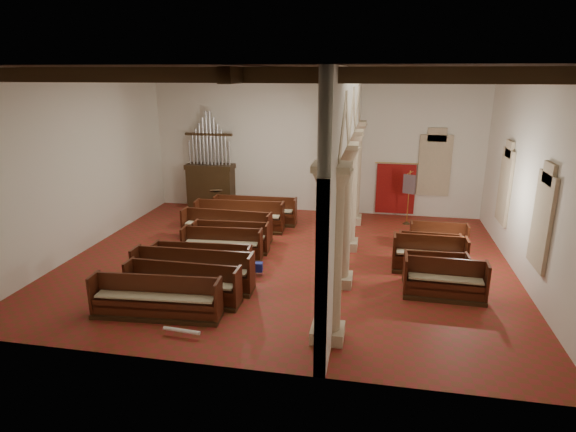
# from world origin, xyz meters

# --- Properties ---
(floor) EXTENTS (14.00, 14.00, 0.00)m
(floor) POSITION_xyz_m (0.00, 0.00, 0.00)
(floor) COLOR maroon
(floor) RESTS_ON ground
(ceiling) EXTENTS (14.00, 14.00, 0.00)m
(ceiling) POSITION_xyz_m (0.00, 0.00, 6.00)
(ceiling) COLOR black
(ceiling) RESTS_ON wall_back
(wall_back) EXTENTS (14.00, 0.02, 6.00)m
(wall_back) POSITION_xyz_m (0.00, 6.00, 3.00)
(wall_back) COLOR silver
(wall_back) RESTS_ON floor
(wall_front) EXTENTS (14.00, 0.02, 6.00)m
(wall_front) POSITION_xyz_m (0.00, -6.00, 3.00)
(wall_front) COLOR silver
(wall_front) RESTS_ON floor
(wall_left) EXTENTS (0.02, 12.00, 6.00)m
(wall_left) POSITION_xyz_m (-7.00, 0.00, 3.00)
(wall_left) COLOR silver
(wall_left) RESTS_ON floor
(wall_right) EXTENTS (0.02, 12.00, 6.00)m
(wall_right) POSITION_xyz_m (7.00, 0.00, 3.00)
(wall_right) COLOR silver
(wall_right) RESTS_ON floor
(ceiling_beams) EXTENTS (13.80, 11.80, 0.30)m
(ceiling_beams) POSITION_xyz_m (0.00, 0.00, 5.82)
(ceiling_beams) COLOR #30200F
(ceiling_beams) RESTS_ON wall_back
(arcade) EXTENTS (0.90, 11.90, 6.00)m
(arcade) POSITION_xyz_m (1.80, 0.00, 3.56)
(arcade) COLOR tan
(arcade) RESTS_ON floor
(window_right_a) EXTENTS (0.03, 1.00, 2.20)m
(window_right_a) POSITION_xyz_m (6.98, -1.50, 2.20)
(window_right_a) COLOR #2B614F
(window_right_a) RESTS_ON wall_right
(window_right_b) EXTENTS (0.03, 1.00, 2.20)m
(window_right_b) POSITION_xyz_m (6.98, 2.50, 2.20)
(window_right_b) COLOR #2B614F
(window_right_b) RESTS_ON wall_right
(window_back) EXTENTS (1.00, 0.03, 2.20)m
(window_back) POSITION_xyz_m (5.00, 5.98, 2.20)
(window_back) COLOR #2B614F
(window_back) RESTS_ON wall_back
(pipe_organ) EXTENTS (2.10, 0.85, 4.40)m
(pipe_organ) POSITION_xyz_m (-4.50, 5.50, 1.37)
(pipe_organ) COLOR #30200F
(pipe_organ) RESTS_ON floor
(lectern) EXTENTS (0.60, 0.63, 1.25)m
(lectern) POSITION_xyz_m (-3.84, 4.28, 0.52)
(lectern) COLOR #3D2413
(lectern) RESTS_ON floor
(dossal_curtain) EXTENTS (1.80, 0.07, 2.17)m
(dossal_curtain) POSITION_xyz_m (3.50, 5.92, 1.17)
(dossal_curtain) COLOR maroon
(dossal_curtain) RESTS_ON floor
(processional_banner) EXTENTS (0.47, 0.60, 2.18)m
(processional_banner) POSITION_xyz_m (3.98, 4.77, 0.77)
(processional_banner) COLOR #30200F
(processional_banner) RESTS_ON floor
(hymnal_box_a) EXTENTS (0.40, 0.36, 0.33)m
(hymnal_box_a) POSITION_xyz_m (-1.76, -4.24, 0.27)
(hymnal_box_a) COLOR #162B99
(hymnal_box_a) RESTS_ON floor
(hymnal_box_b) EXTENTS (0.37, 0.33, 0.32)m
(hymnal_box_b) POSITION_xyz_m (-1.23, -1.66, 0.26)
(hymnal_box_b) COLOR navy
(hymnal_box_b) RESTS_ON floor
(hymnal_box_c) EXTENTS (0.30, 0.25, 0.27)m
(hymnal_box_c) POSITION_xyz_m (-0.66, -1.25, 0.24)
(hymnal_box_c) COLOR navy
(hymnal_box_c) RESTS_ON floor
(tube_heater_a) EXTENTS (0.92, 0.16, 0.09)m
(tube_heater_a) POSITION_xyz_m (-1.52, -5.05, 0.16)
(tube_heater_a) COLOR white
(tube_heater_a) RESTS_ON floor
(tube_heater_b) EXTENTS (0.94, 0.44, 0.10)m
(tube_heater_b) POSITION_xyz_m (-2.97, -2.71, 0.16)
(tube_heater_b) COLOR white
(tube_heater_b) RESTS_ON floor
(nave_pew_0) EXTENTS (3.29, 0.93, 1.06)m
(nave_pew_0) POSITION_xyz_m (-2.50, -4.26, 0.35)
(nave_pew_0) COLOR #30200F
(nave_pew_0) RESTS_ON floor
(nave_pew_1) EXTENTS (3.09, 0.73, 1.06)m
(nave_pew_1) POSITION_xyz_m (-2.16, -3.37, 0.35)
(nave_pew_1) COLOR #30200F
(nave_pew_1) RESTS_ON floor
(nave_pew_2) EXTENTS (3.45, 0.82, 1.12)m
(nave_pew_2) POSITION_xyz_m (-2.21, -2.54, 0.37)
(nave_pew_2) COLOR #30200F
(nave_pew_2) RESTS_ON floor
(nave_pew_3) EXTENTS (3.00, 0.84, 0.96)m
(nave_pew_3) POSITION_xyz_m (-2.29, -1.58, 0.32)
(nave_pew_3) COLOR #30200F
(nave_pew_3) RESTS_ON floor
(nave_pew_4) EXTENTS (2.66, 0.85, 1.01)m
(nave_pew_4) POSITION_xyz_m (-2.13, -0.18, 0.33)
(nave_pew_4) COLOR #30200F
(nave_pew_4) RESTS_ON floor
(nave_pew_5) EXTENTS (2.60, 0.84, 1.02)m
(nave_pew_5) POSITION_xyz_m (-2.04, 0.51, 0.34)
(nave_pew_5) COLOR #30200F
(nave_pew_5) RESTS_ON floor
(nave_pew_6) EXTENTS (3.30, 0.86, 1.10)m
(nave_pew_6) POSITION_xyz_m (-2.52, 1.48, 0.36)
(nave_pew_6) COLOR #30200F
(nave_pew_6) RESTS_ON floor
(nave_pew_7) EXTENTS (3.44, 0.97, 1.15)m
(nave_pew_7) POSITION_xyz_m (-2.38, 2.69, 0.38)
(nave_pew_7) COLOR #30200F
(nave_pew_7) RESTS_ON floor
(nave_pew_8) EXTENTS (3.35, 0.82, 1.09)m
(nave_pew_8) POSITION_xyz_m (-2.03, 3.70, 0.36)
(nave_pew_8) COLOR #30200F
(nave_pew_8) RESTS_ON floor
(aisle_pew_0) EXTENTS (2.17, 0.79, 1.08)m
(aisle_pew_0) POSITION_xyz_m (4.66, -1.84, 0.36)
(aisle_pew_0) COLOR #30200F
(aisle_pew_0) RESTS_ON floor
(aisle_pew_1) EXTENTS (1.80, 0.73, 0.96)m
(aisle_pew_1) POSITION_xyz_m (4.50, -1.02, 0.32)
(aisle_pew_1) COLOR #30200F
(aisle_pew_1) RESTS_ON floor
(aisle_pew_2) EXTENTS (2.20, 0.78, 1.12)m
(aisle_pew_2) POSITION_xyz_m (4.41, -0.06, 0.38)
(aisle_pew_2) COLOR #30200F
(aisle_pew_2) RESTS_ON floor
(aisle_pew_3) EXTENTS (1.92, 0.72, 1.01)m
(aisle_pew_3) POSITION_xyz_m (4.46, 0.54, 0.34)
(aisle_pew_3) COLOR #30200F
(aisle_pew_3) RESTS_ON floor
(aisle_pew_4) EXTENTS (1.89, 0.68, 1.02)m
(aisle_pew_4) POSITION_xyz_m (4.86, 1.75, 0.34)
(aisle_pew_4) COLOR #30200F
(aisle_pew_4) RESTS_ON floor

